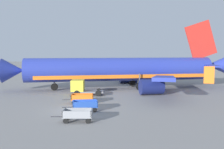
% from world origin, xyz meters
% --- Properties ---
extents(ground_plane, '(220.00, 220.00, 0.00)m').
position_xyz_m(ground_plane, '(0.00, 0.00, 0.00)').
color(ground_plane, gray).
extents(airplane, '(35.01, 28.92, 11.34)m').
position_xyz_m(airplane, '(1.09, 16.82, 3.05)').
color(airplane, '#28389E').
rests_on(airplane, ground).
extents(baggage_cart_nearest, '(3.61, 2.08, 1.07)m').
position_xyz_m(baggage_cart_nearest, '(1.86, -4.14, 0.60)').
color(baggage_cart_nearest, gray).
rests_on(baggage_cart_nearest, ground).
extents(baggage_cart_second_in_row, '(3.52, 2.34, 1.07)m').
position_xyz_m(baggage_cart_second_in_row, '(0.90, -0.22, 0.60)').
color(baggage_cart_second_in_row, '#234CB2').
rests_on(baggage_cart_second_in_row, ground).
extents(baggage_cart_third_in_row, '(3.59, 2.15, 1.07)m').
position_xyz_m(baggage_cart_third_in_row, '(-0.97, 3.41, 0.60)').
color(baggage_cart_third_in_row, orange).
rests_on(baggage_cart_third_in_row, ground).
extents(service_truck_beside_carts, '(4.74, 3.09, 2.10)m').
position_xyz_m(service_truck_beside_carts, '(-3.35, 8.58, 1.10)').
color(service_truck_beside_carts, slate).
rests_on(service_truck_beside_carts, ground).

